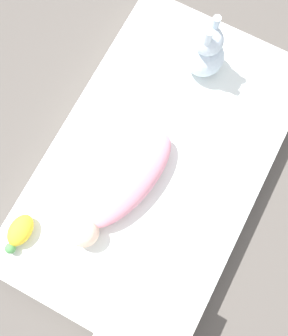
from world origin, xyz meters
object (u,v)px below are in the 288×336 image
at_px(swaddled_baby, 124,186).
at_px(turtle_plush, 20,232).
at_px(bunny_plush, 205,52).
at_px(pillow, 147,325).

distance_m(swaddled_baby, turtle_plush, 0.46).
xyz_separation_m(bunny_plush, turtle_plush, (1.02, -0.33, -0.09)).
height_order(swaddled_baby, pillow, swaddled_baby).
relative_size(bunny_plush, turtle_plush, 1.90).
distance_m(bunny_plush, turtle_plush, 1.08).
xyz_separation_m(pillow, turtle_plush, (-0.07, -0.62, -0.02)).
bearing_deg(turtle_plush, pillow, 83.43).
bearing_deg(bunny_plush, turtle_plush, -17.69).
bearing_deg(swaddled_baby, bunny_plush, -172.08).
xyz_separation_m(swaddled_baby, pillow, (0.43, 0.33, -0.00)).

